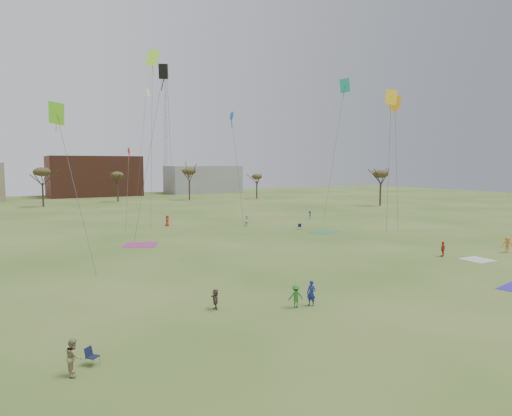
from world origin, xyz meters
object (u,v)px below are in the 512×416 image
flyer_near_right (311,293)px  spectator_fore_a (443,249)px  radio_tower (167,136)px  camp_chair_right (299,228)px  flyer_near_center (296,296)px  camp_chair_left (92,360)px

flyer_near_right → spectator_fore_a: flyer_near_right is taller
radio_tower → flyer_near_right: bearing=-104.7°
spectator_fore_a → camp_chair_right: spectator_fore_a is taller
flyer_near_center → flyer_near_right: size_ratio=0.89×
flyer_near_center → radio_tower: size_ratio=0.04×
flyer_near_center → flyer_near_right: (1.15, -0.20, 0.09)m
flyer_near_center → spectator_fore_a: (23.20, 6.52, 0.02)m
flyer_near_center → camp_chair_left: bearing=26.9°
flyer_near_right → spectator_fore_a: 23.04m
flyer_near_center → spectator_fore_a: bearing=-147.8°
spectator_fore_a → camp_chair_left: size_ratio=1.83×
flyer_near_center → camp_chair_left: flyer_near_center is taller
spectator_fore_a → radio_tower: (10.98, 119.19, 18.41)m
flyer_near_center → spectator_fore_a: 24.09m
camp_chair_left → spectator_fore_a: bearing=-27.4°
camp_chair_left → flyer_near_center: bearing=-30.7°
camp_chair_left → flyer_near_right: bearing=-32.2°
spectator_fore_a → flyer_near_center: bearing=-0.5°
camp_chair_right → radio_tower: size_ratio=0.02×
flyer_near_center → radio_tower: (34.18, 125.71, 18.43)m
flyer_near_right → camp_chair_left: (-14.77, -2.31, -0.61)m
flyer_near_right → spectator_fore_a: size_ratio=1.09×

